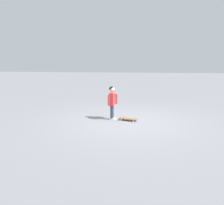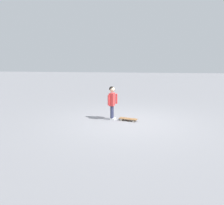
{
  "view_description": "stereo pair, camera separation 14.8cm",
  "coord_description": "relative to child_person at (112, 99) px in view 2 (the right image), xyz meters",
  "views": [
    {
      "loc": [
        -6.9,
        -0.26,
        1.92
      ],
      "look_at": [
        0.25,
        0.55,
        0.55
      ],
      "focal_mm": 37.35,
      "sensor_mm": 36.0,
      "label": 1
    },
    {
      "loc": [
        -6.88,
        -0.41,
        1.92
      ],
      "look_at": [
        0.25,
        0.55,
        0.55
      ],
      "focal_mm": 37.35,
      "sensor_mm": 36.0,
      "label": 2
    }
  ],
  "objects": [
    {
      "name": "ground_plane",
      "position": [
        -0.25,
        -0.55,
        -0.66
      ],
      "size": [
        50.0,
        50.0,
        0.0
      ],
      "primitive_type": "plane",
      "color": "gray"
    },
    {
      "name": "child_person",
      "position": [
        0.0,
        0.0,
        0.0
      ],
      "size": [
        0.34,
        0.27,
        1.06
      ],
      "color": "#2D3351",
      "rests_on": "ground"
    },
    {
      "name": "skateboard",
      "position": [
        -0.09,
        -0.52,
        -0.6
      ],
      "size": [
        0.34,
        0.6,
        0.07
      ],
      "color": "olive",
      "rests_on": "ground"
    }
  ]
}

